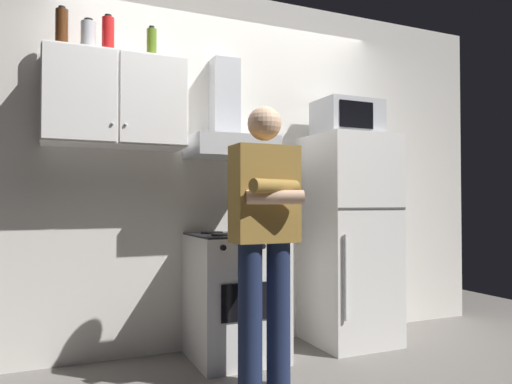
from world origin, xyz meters
The scene contains 12 objects.
ground_plane centered at (0.00, 0.00, 0.00)m, with size 7.00×7.00×0.00m, color slate.
back_wall_tiled centered at (0.00, 0.60, 1.35)m, with size 4.80×0.10×2.70m, color silver.
upper_cabinet centered at (-0.85, 0.37, 1.75)m, with size 0.90×0.37×0.60m.
stove_oven centered at (-0.05, 0.25, 0.43)m, with size 0.60×0.62×0.87m.
range_hood centered at (-0.05, 0.38, 1.60)m, with size 0.60×0.44×0.75m.
refrigerator centered at (0.90, 0.25, 0.80)m, with size 0.60×0.62×1.60m.
microwave centered at (0.90, 0.27, 1.74)m, with size 0.48×0.37×0.28m.
person_standing centered at (-0.10, -0.36, 0.90)m, with size 0.38×0.33×1.64m.
bottle_olive_oil centered at (-0.61, 0.39, 2.16)m, with size 0.07×0.07×0.24m.
bottle_canister_steel centered at (-1.02, 0.36, 2.15)m, with size 0.10×0.10×0.21m.
bottle_rum_dark centered at (-1.18, 0.36, 2.18)m, with size 0.08×0.08×0.27m.
bottle_soda_red centered at (-0.90, 0.34, 2.17)m, with size 0.08×0.08×0.25m.
Camera 1 is at (-1.26, -2.87, 1.08)m, focal length 33.53 mm.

